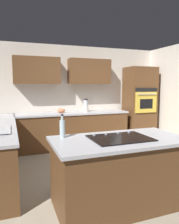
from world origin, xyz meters
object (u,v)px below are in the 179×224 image
(cooktop, at_px, (120,138))
(blender, at_px, (86,106))
(mixing_bowl, at_px, (61,111))
(wall_oven, at_px, (139,104))
(oil_bottle, at_px, (62,128))

(cooktop, height_order, blender, blender)
(mixing_bowl, bearing_deg, cooktop, 92.69)
(wall_oven, distance_m, blender, 1.60)
(cooktop, distance_m, blender, 2.86)
(mixing_bowl, bearing_deg, oil_bottle, 77.57)
(cooktop, bearing_deg, mixing_bowl, -87.31)
(cooktop, bearing_deg, blender, -100.42)
(oil_bottle, bearing_deg, wall_oven, -138.49)
(blender, relative_size, oil_bottle, 1.06)
(blender, bearing_deg, oil_bottle, 64.44)
(cooktop, xyz_separation_m, mixing_bowl, (0.13, -2.81, 0.05))
(cooktop, distance_m, oil_bottle, 0.76)
(cooktop, height_order, oil_bottle, oil_bottle)
(wall_oven, distance_m, mixing_bowl, 2.25)
(blender, xyz_separation_m, mixing_bowl, (0.65, 0.00, -0.09))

